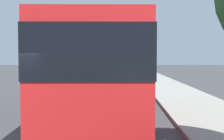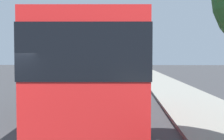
# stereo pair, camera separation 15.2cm
# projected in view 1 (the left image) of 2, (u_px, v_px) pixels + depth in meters

# --- Properties ---
(sidewalk_curb) EXTENTS (110.00, 3.60, 0.14)m
(sidewalk_curb) POSITION_uv_depth(u_px,v_px,m) (188.00, 100.00, 15.90)
(sidewalk_curb) COLOR gray
(sidewalk_curb) RESTS_ON ground
(lane_divider_line) EXTENTS (110.00, 0.16, 0.01)m
(lane_divider_line) POSITION_uv_depth(u_px,v_px,m) (75.00, 100.00, 16.20)
(lane_divider_line) COLOR silver
(lane_divider_line) RESTS_ON ground
(coach_bus) EXTENTS (10.69, 3.21, 3.43)m
(coach_bus) POSITION_uv_depth(u_px,v_px,m) (99.00, 69.00, 10.56)
(coach_bus) COLOR red
(coach_bus) RESTS_ON ground
(car_far_distant) EXTENTS (4.27, 2.00, 1.52)m
(car_far_distant) POSITION_uv_depth(u_px,v_px,m) (91.00, 72.00, 36.12)
(car_far_distant) COLOR navy
(car_far_distant) RESTS_ON ground
(car_behind_bus) EXTENTS (4.52, 1.97, 1.49)m
(car_behind_bus) POSITION_uv_depth(u_px,v_px,m) (93.00, 70.00, 41.29)
(car_behind_bus) COLOR gold
(car_behind_bus) RESTS_ON ground
(car_oncoming) EXTENTS (4.55, 2.13, 1.44)m
(car_oncoming) POSITION_uv_depth(u_px,v_px,m) (121.00, 68.00, 52.66)
(car_oncoming) COLOR gray
(car_oncoming) RESTS_ON ground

